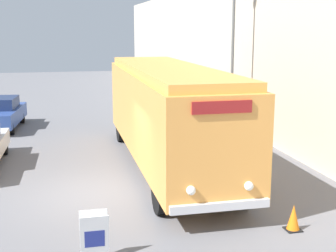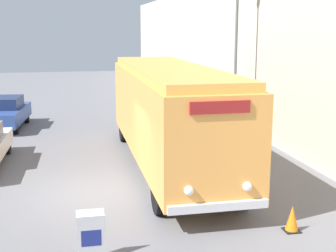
{
  "view_description": "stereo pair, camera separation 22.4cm",
  "coord_description": "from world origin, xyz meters",
  "px_view_note": "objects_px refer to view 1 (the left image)",
  "views": [
    {
      "loc": [
        -0.71,
        -12.88,
        4.64
      ],
      "look_at": [
        2.1,
        -0.51,
        2.0
      ],
      "focal_mm": 50.0,
      "sensor_mm": 36.0,
      "label": 1
    },
    {
      "loc": [
        -0.49,
        -12.93,
        4.64
      ],
      "look_at": [
        2.1,
        -0.51,
        2.0
      ],
      "focal_mm": 50.0,
      "sensor_mm": 36.0,
      "label": 2
    }
  ],
  "objects_px": {
    "streetlamp": "(233,32)",
    "traffic_cone": "(293,218)",
    "sign_board": "(94,239)",
    "vintage_bus": "(168,111)"
  },
  "relations": [
    {
      "from": "streetlamp",
      "to": "traffic_cone",
      "type": "height_order",
      "value": "streetlamp"
    },
    {
      "from": "vintage_bus",
      "to": "streetlamp",
      "type": "xyz_separation_m",
      "value": [
        3.68,
        3.78,
        2.56
      ]
    },
    {
      "from": "sign_board",
      "to": "streetlamp",
      "type": "height_order",
      "value": "streetlamp"
    },
    {
      "from": "sign_board",
      "to": "streetlamp",
      "type": "relative_size",
      "value": 0.15
    },
    {
      "from": "sign_board",
      "to": "streetlamp",
      "type": "xyz_separation_m",
      "value": [
        6.6,
        10.02,
        4.0
      ]
    },
    {
      "from": "sign_board",
      "to": "traffic_cone",
      "type": "relative_size",
      "value": 1.69
    },
    {
      "from": "vintage_bus",
      "to": "streetlamp",
      "type": "height_order",
      "value": "streetlamp"
    },
    {
      "from": "traffic_cone",
      "to": "streetlamp",
      "type": "bearing_deg",
      "value": 78.42
    },
    {
      "from": "vintage_bus",
      "to": "traffic_cone",
      "type": "bearing_deg",
      "value": -73.16
    },
    {
      "from": "streetlamp",
      "to": "traffic_cone",
      "type": "distance_m",
      "value": 10.57
    }
  ]
}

